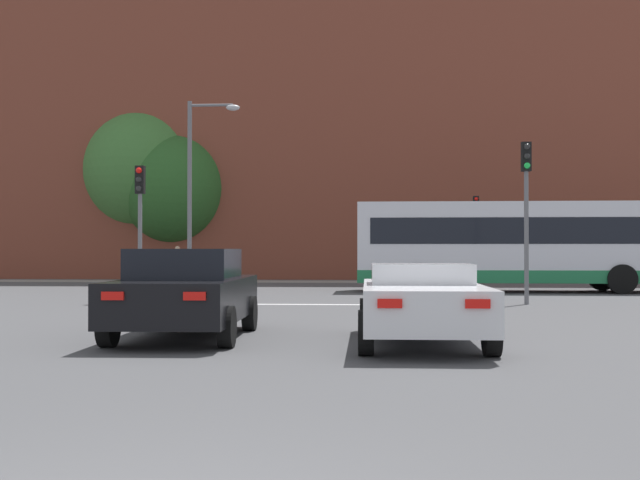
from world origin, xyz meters
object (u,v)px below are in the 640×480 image
traffic_light_far_right (476,224)px  traffic_light_near_left (140,210)px  car_roadster_right (422,302)px  bus_crossing_lead (513,244)px  street_lamp_junction (198,175)px  pedestrian_waiting (178,261)px  car_saloon_left (185,292)px  traffic_light_near_right (526,196)px

traffic_light_far_right → traffic_light_near_left: 18.34m
car_roadster_right → bus_crossing_lead: size_ratio=0.41×
traffic_light_near_left → street_lamp_junction: size_ratio=0.56×
pedestrian_waiting → street_lamp_junction: bearing=-14.0°
pedestrian_waiting → traffic_light_far_right: bearing=55.7°
bus_crossing_lead → car_saloon_left: bearing=-27.6°
street_lamp_junction → car_saloon_left: bearing=-78.2°
traffic_light_near_left → street_lamp_junction: 6.72m
traffic_light_far_right → traffic_light_near_left: traffic_light_far_right is taller
car_saloon_left → traffic_light_near_left: 9.97m
car_saloon_left → pedestrian_waiting: 24.70m
traffic_light_far_right → traffic_light_near_right: 14.79m
car_saloon_left → street_lamp_junction: size_ratio=0.62×
traffic_light_far_right → street_lamp_junction: size_ratio=0.57×
car_saloon_left → car_roadster_right: bearing=-10.2°
car_saloon_left → pedestrian_waiting: (-6.09, 23.94, 0.20)m
bus_crossing_lead → traffic_light_near_right: 6.74m
car_roadster_right → traffic_light_near_left: size_ratio=1.16×
bus_crossing_lead → street_lamp_junction: street_lamp_junction is taller
bus_crossing_lead → traffic_light_near_left: size_ratio=2.82×
car_roadster_right → pedestrian_waiting: (-10.00, 24.55, 0.30)m
car_roadster_right → street_lamp_junction: 18.14m
traffic_light_far_right → traffic_light_near_right: traffic_light_near_right is taller
traffic_light_near_left → street_lamp_junction: street_lamp_junction is taller
traffic_light_near_right → street_lamp_junction: street_lamp_junction is taller
pedestrian_waiting → bus_crossing_lead: bearing=25.9°
bus_crossing_lead → traffic_light_far_right: size_ratio=2.78×
traffic_light_near_right → pedestrian_waiting: bearing=131.5°
car_roadster_right → traffic_light_near_left: traffic_light_near_left is taller
street_lamp_junction → traffic_light_near_right: bearing=-33.0°
traffic_light_near_right → traffic_light_near_left: traffic_light_near_right is taller
car_roadster_right → traffic_light_near_left: (-7.41, 9.75, 1.96)m
traffic_light_far_right → street_lamp_junction: bearing=-144.4°
street_lamp_junction → pedestrian_waiting: bearing=108.9°
street_lamp_junction → traffic_light_far_right: bearing=35.6°
pedestrian_waiting → car_saloon_left: bearing=-18.6°
street_lamp_junction → pedestrian_waiting: 9.33m
traffic_light_near_left → pedestrian_waiting: size_ratio=2.34×
street_lamp_junction → pedestrian_waiting: size_ratio=4.18×
bus_crossing_lead → street_lamp_junction: (-11.32, 0.28, 2.55)m
bus_crossing_lead → street_lamp_junction: 11.61m
car_roadster_right → traffic_light_far_right: traffic_light_far_right is taller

